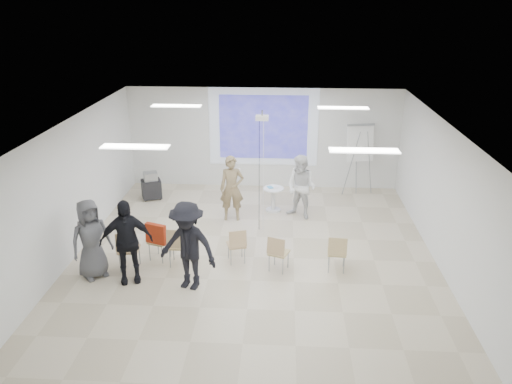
# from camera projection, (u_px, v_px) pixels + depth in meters

# --- Properties ---
(floor) EXTENTS (8.00, 9.00, 0.10)m
(floor) POSITION_uv_depth(u_px,v_px,m) (254.00, 259.00, 11.18)
(floor) COLOR beige
(floor) RESTS_ON ground
(ceiling) EXTENTS (8.00, 9.00, 0.10)m
(ceiling) POSITION_uv_depth(u_px,v_px,m) (254.00, 124.00, 10.04)
(ceiling) COLOR white
(ceiling) RESTS_ON wall_back
(wall_back) EXTENTS (8.00, 0.10, 3.00)m
(wall_back) POSITION_uv_depth(u_px,v_px,m) (263.00, 138.00, 14.83)
(wall_back) COLOR silver
(wall_back) RESTS_ON floor
(wall_left) EXTENTS (0.10, 9.00, 3.00)m
(wall_left) POSITION_uv_depth(u_px,v_px,m) (68.00, 191.00, 10.83)
(wall_left) COLOR silver
(wall_left) RESTS_ON floor
(wall_right) EXTENTS (0.10, 9.00, 3.00)m
(wall_right) POSITION_uv_depth(u_px,v_px,m) (448.00, 199.00, 10.38)
(wall_right) COLOR silver
(wall_right) RESTS_ON floor
(projection_halo) EXTENTS (3.20, 0.01, 2.30)m
(projection_halo) POSITION_uv_depth(u_px,v_px,m) (263.00, 127.00, 14.64)
(projection_halo) COLOR silver
(projection_halo) RESTS_ON wall_back
(projection_image) EXTENTS (2.60, 0.01, 1.90)m
(projection_image) POSITION_uv_depth(u_px,v_px,m) (263.00, 127.00, 14.63)
(projection_image) COLOR #312FA3
(projection_image) RESTS_ON wall_back
(pedestal_table) EXTENTS (0.73, 0.73, 0.68)m
(pedestal_table) POSITION_uv_depth(u_px,v_px,m) (273.00, 198.00, 13.42)
(pedestal_table) COLOR silver
(pedestal_table) RESTS_ON floor
(player_left) EXTENTS (0.75, 0.55, 1.93)m
(player_left) POSITION_uv_depth(u_px,v_px,m) (232.00, 184.00, 12.72)
(player_left) COLOR #907B58
(player_left) RESTS_ON floor
(player_right) EXTENTS (1.14, 1.09, 1.87)m
(player_right) POSITION_uv_depth(u_px,v_px,m) (301.00, 184.00, 12.82)
(player_right) COLOR white
(player_right) RESTS_ON floor
(controller_left) EXTENTS (0.06, 0.13, 0.04)m
(controller_left) POSITION_uv_depth(u_px,v_px,m) (240.00, 170.00, 12.83)
(controller_left) COLOR white
(controller_left) RESTS_ON player_left
(controller_right) EXTENTS (0.09, 0.11, 0.04)m
(controller_right) POSITION_uv_depth(u_px,v_px,m) (295.00, 169.00, 12.94)
(controller_right) COLOR white
(controller_right) RESTS_ON player_right
(chair_far_left) EXTENTS (0.46, 0.49, 0.91)m
(chair_far_left) POSITION_uv_depth(u_px,v_px,m) (128.00, 248.00, 10.43)
(chair_far_left) COLOR tan
(chair_far_left) RESTS_ON floor
(chair_left_mid) EXTENTS (0.53, 0.54, 0.86)m
(chair_left_mid) POSITION_uv_depth(u_px,v_px,m) (157.00, 239.00, 10.84)
(chair_left_mid) COLOR tan
(chair_left_mid) RESTS_ON floor
(chair_left_inner) EXTENTS (0.43, 0.46, 0.90)m
(chair_left_inner) POSITION_uv_depth(u_px,v_px,m) (178.00, 244.00, 10.61)
(chair_left_inner) COLOR tan
(chair_left_inner) RESTS_ON floor
(chair_center) EXTENTS (0.48, 0.50, 0.81)m
(chair_center) POSITION_uv_depth(u_px,v_px,m) (237.00, 243.00, 10.75)
(chair_center) COLOR tan
(chair_center) RESTS_ON floor
(chair_right_inner) EXTENTS (0.50, 0.52, 0.82)m
(chair_right_inner) POSITION_uv_depth(u_px,v_px,m) (278.00, 251.00, 10.41)
(chair_right_inner) COLOR tan
(chair_right_inner) RESTS_ON floor
(chair_right_far) EXTENTS (0.42, 0.45, 0.83)m
(chair_right_far) POSITION_uv_depth(u_px,v_px,m) (337.00, 251.00, 10.40)
(chair_right_far) COLOR tan
(chair_right_far) RESTS_ON floor
(red_jacket) EXTENTS (0.48, 0.26, 0.45)m
(red_jacket) POSITION_uv_depth(u_px,v_px,m) (156.00, 234.00, 10.63)
(red_jacket) COLOR #B43116
(red_jacket) RESTS_ON chair_left_mid
(laptop) EXTENTS (0.33, 0.24, 0.03)m
(laptop) POSITION_uv_depth(u_px,v_px,m) (179.00, 244.00, 10.72)
(laptop) COLOR black
(laptop) RESTS_ON chair_left_inner
(audience_left) EXTENTS (1.34, 1.03, 2.03)m
(audience_left) POSITION_uv_depth(u_px,v_px,m) (126.00, 236.00, 9.88)
(audience_left) COLOR black
(audience_left) RESTS_ON floor
(audience_mid) EXTENTS (1.50, 1.10, 2.08)m
(audience_mid) POSITION_uv_depth(u_px,v_px,m) (188.00, 240.00, 9.64)
(audience_mid) COLOR black
(audience_mid) RESTS_ON floor
(audience_outer) EXTENTS (1.10, 1.08, 1.90)m
(audience_outer) POSITION_uv_depth(u_px,v_px,m) (90.00, 234.00, 10.08)
(audience_outer) COLOR #56575B
(audience_outer) RESTS_ON floor
(flipchart_easel) EXTENTS (0.90, 0.69, 2.11)m
(flipchart_easel) POSITION_uv_depth(u_px,v_px,m) (360.00, 143.00, 14.13)
(flipchart_easel) COLOR gray
(flipchart_easel) RESTS_ON floor
(av_cart) EXTENTS (0.65, 0.60, 0.79)m
(av_cart) POSITION_uv_depth(u_px,v_px,m) (151.00, 187.00, 14.25)
(av_cart) COLOR black
(av_cart) RESTS_ON floor
(ceiling_projector) EXTENTS (0.30, 0.25, 3.00)m
(ceiling_projector) POSITION_uv_depth(u_px,v_px,m) (262.00, 124.00, 11.55)
(ceiling_projector) COLOR white
(ceiling_projector) RESTS_ON ceiling
(fluor_panel_nw) EXTENTS (1.20, 0.30, 0.02)m
(fluor_panel_nw) POSITION_uv_depth(u_px,v_px,m) (176.00, 106.00, 12.04)
(fluor_panel_nw) COLOR white
(fluor_panel_nw) RESTS_ON ceiling
(fluor_panel_ne) EXTENTS (1.20, 0.30, 0.02)m
(fluor_panel_ne) POSITION_uv_depth(u_px,v_px,m) (343.00, 108.00, 11.81)
(fluor_panel_ne) COLOR white
(fluor_panel_ne) RESTS_ON ceiling
(fluor_panel_sw) EXTENTS (1.20, 0.30, 0.02)m
(fluor_panel_sw) POSITION_uv_depth(u_px,v_px,m) (135.00, 147.00, 8.78)
(fluor_panel_sw) COLOR white
(fluor_panel_sw) RESTS_ON ceiling
(fluor_panel_se) EXTENTS (1.20, 0.30, 0.02)m
(fluor_panel_se) POSITION_uv_depth(u_px,v_px,m) (364.00, 151.00, 8.56)
(fluor_panel_se) COLOR white
(fluor_panel_se) RESTS_ON ceiling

